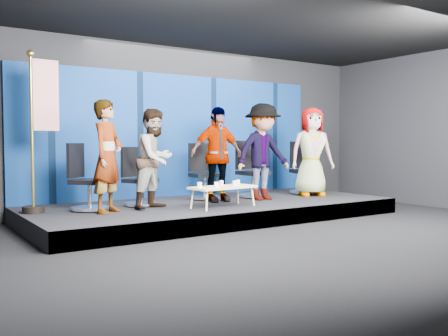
# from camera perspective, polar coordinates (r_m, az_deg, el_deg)

# --- Properties ---
(ground) EXTENTS (10.00, 10.00, 0.00)m
(ground) POSITION_cam_1_polar(r_m,az_deg,el_deg) (7.73, 8.97, -7.95)
(ground) COLOR black
(ground) RESTS_ON ground
(room_walls) EXTENTS (10.02, 8.02, 3.51)m
(room_walls) POSITION_cam_1_polar(r_m,az_deg,el_deg) (7.66, 9.12, 10.21)
(room_walls) COLOR black
(room_walls) RESTS_ON ground
(riser) EXTENTS (7.00, 3.00, 0.30)m
(riser) POSITION_cam_1_polar(r_m,az_deg,el_deg) (9.67, -1.14, -4.81)
(riser) COLOR black
(riser) RESTS_ON ground
(backdrop) EXTENTS (7.00, 0.08, 2.60)m
(backdrop) POSITION_cam_1_polar(r_m,az_deg,el_deg) (10.83, -5.28, 3.71)
(backdrop) COLOR #072453
(backdrop) RESTS_ON riser
(chair_a) EXTENTS (0.91, 0.91, 1.14)m
(chair_a) POSITION_cam_1_polar(r_m,az_deg,el_deg) (8.77, -15.46, -2.26)
(chair_a) COLOR silver
(chair_a) RESTS_ON riser
(panelist_a) EXTENTS (0.80, 0.78, 1.85)m
(panelist_a) POSITION_cam_1_polar(r_m,az_deg,el_deg) (8.37, -13.16, 1.30)
(panelist_a) COLOR black
(panelist_a) RESTS_ON riser
(chair_b) EXTENTS (0.81, 0.81, 1.07)m
(chair_b) POSITION_cam_1_polar(r_m,az_deg,el_deg) (9.21, -9.81, -2.10)
(chair_b) COLOR silver
(chair_b) RESTS_ON riser
(panelist_b) EXTENTS (1.05, 0.96, 1.74)m
(panelist_b) POSITION_cam_1_polar(r_m,az_deg,el_deg) (8.78, -7.87, 1.05)
(panelist_b) COLOR black
(panelist_b) RESTS_ON riser
(chair_c) EXTENTS (0.70, 0.70, 1.14)m
(chair_c) POSITION_cam_1_polar(r_m,az_deg,el_deg) (10.15, -2.37, -1.47)
(chair_c) COLOR silver
(chair_c) RESTS_ON riser
(panelist_c) EXTENTS (1.12, 0.56, 1.84)m
(panelist_c) POSITION_cam_1_polar(r_m,az_deg,el_deg) (9.68, -0.83, 1.57)
(panelist_c) COLOR black
(panelist_c) RESTS_ON riser
(chair_d) EXTENTS (0.67, 0.67, 1.19)m
(chair_d) POSITION_cam_1_polar(r_m,az_deg,el_deg) (10.51, 3.11, -1.22)
(chair_d) COLOR silver
(chair_d) RESTS_ON riser
(panelist_d) EXTENTS (1.25, 0.72, 1.93)m
(panelist_d) POSITION_cam_1_polar(r_m,az_deg,el_deg) (10.03, 4.46, 1.86)
(panelist_d) COLOR black
(panelist_d) RESTS_ON riser
(chair_e) EXTENTS (0.87, 0.87, 1.17)m
(chair_e) POSITION_cam_1_polar(r_m,az_deg,el_deg) (11.39, 9.03, -0.96)
(chair_e) COLOR silver
(chair_e) RESTS_ON riser
(panelist_e) EXTENTS (1.09, 0.92, 1.90)m
(panelist_e) POSITION_cam_1_polar(r_m,az_deg,el_deg) (10.89, 9.99, 1.83)
(panelist_e) COLOR black
(panelist_e) RESTS_ON riser
(coffee_table) EXTENTS (1.28, 0.67, 0.38)m
(coffee_table) POSITION_cam_1_polar(r_m,az_deg,el_deg) (8.87, -0.10, -2.28)
(coffee_table) COLOR tan
(coffee_table) RESTS_ON riser
(mug_a) EXTENTS (0.08, 0.08, 0.10)m
(mug_a) POSITION_cam_1_polar(r_m,az_deg,el_deg) (8.55, -2.82, -1.96)
(mug_a) COLOR silver
(mug_a) RESTS_ON coffee_table
(mug_b) EXTENTS (0.08, 0.08, 0.09)m
(mug_b) POSITION_cam_1_polar(r_m,az_deg,el_deg) (8.64, -0.86, -1.91)
(mug_b) COLOR silver
(mug_b) RESTS_ON coffee_table
(mug_c) EXTENTS (0.08, 0.08, 0.09)m
(mug_c) POSITION_cam_1_polar(r_m,az_deg,el_deg) (8.97, -0.31, -1.74)
(mug_c) COLOR silver
(mug_c) RESTS_ON coffee_table
(mug_d) EXTENTS (0.07, 0.07, 0.09)m
(mug_d) POSITION_cam_1_polar(r_m,az_deg,el_deg) (9.01, 1.23, -1.73)
(mug_d) COLOR silver
(mug_d) RESTS_ON coffee_table
(mug_e) EXTENTS (0.07, 0.07, 0.09)m
(mug_e) POSITION_cam_1_polar(r_m,az_deg,el_deg) (9.22, 1.60, -1.62)
(mug_e) COLOR silver
(mug_e) RESTS_ON coffee_table
(flag_stand) EXTENTS (0.61, 0.35, 2.65)m
(flag_stand) POSITION_cam_1_polar(r_m,az_deg,el_deg) (8.73, -20.25, 4.39)
(flag_stand) COLOR black
(flag_stand) RESTS_ON riser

